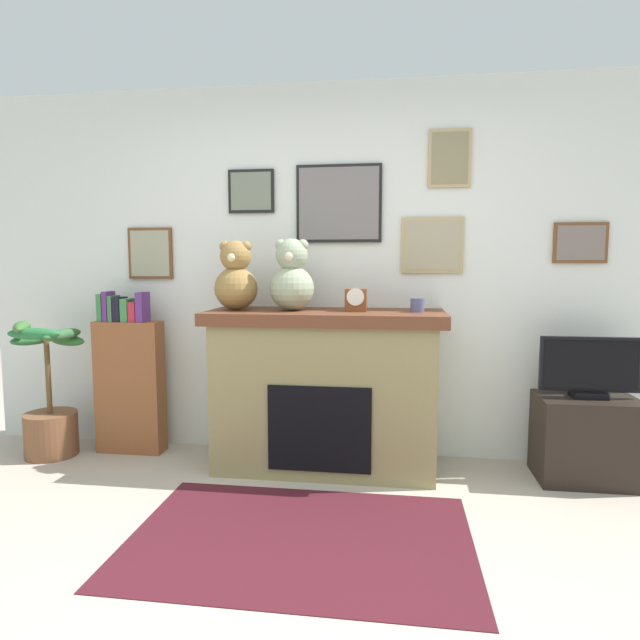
# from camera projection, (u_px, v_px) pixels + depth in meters

# --- Properties ---
(ground_plane) EXTENTS (12.00, 12.00, 0.00)m
(ground_plane) POSITION_uv_depth(u_px,v_px,m) (265.00, 631.00, 1.98)
(ground_plane) COLOR #B5A797
(back_wall) EXTENTS (5.20, 0.15, 2.60)m
(back_wall) POSITION_uv_depth(u_px,v_px,m) (331.00, 271.00, 3.81)
(back_wall) COLOR silver
(back_wall) RESTS_ON ground_plane
(fireplace) EXTENTS (1.54, 0.65, 1.05)m
(fireplace) POSITION_uv_depth(u_px,v_px,m) (325.00, 389.00, 3.54)
(fireplace) COLOR #8B8052
(fireplace) RESTS_ON ground_plane
(bookshelf) EXTENTS (0.48, 0.16, 1.16)m
(bookshelf) POSITION_uv_depth(u_px,v_px,m) (130.00, 380.00, 3.83)
(bookshelf) COLOR brown
(bookshelf) RESTS_ON ground_plane
(potted_plant) EXTENTS (0.50, 0.51, 0.97)m
(potted_plant) POSITION_uv_depth(u_px,v_px,m) (49.00, 407.00, 3.76)
(potted_plant) COLOR brown
(potted_plant) RESTS_ON ground_plane
(tv_stand) EXTENTS (0.59, 0.40, 0.53)m
(tv_stand) POSITION_uv_depth(u_px,v_px,m) (586.00, 439.00, 3.33)
(tv_stand) COLOR black
(tv_stand) RESTS_ON ground_plane
(television) EXTENTS (0.59, 0.14, 0.38)m
(television) POSITION_uv_depth(u_px,v_px,m) (590.00, 369.00, 3.29)
(television) COLOR black
(television) RESTS_ON tv_stand
(area_rug) EXTENTS (1.69, 1.14, 0.01)m
(area_rug) POSITION_uv_depth(u_px,v_px,m) (300.00, 538.00, 2.64)
(area_rug) COLOR #47161F
(area_rug) RESTS_ON ground_plane
(candle_jar) EXTENTS (0.09, 0.09, 0.09)m
(candle_jar) POSITION_uv_depth(u_px,v_px,m) (417.00, 305.00, 3.38)
(candle_jar) COLOR #4C517A
(candle_jar) RESTS_ON fireplace
(mantel_clock) EXTENTS (0.14, 0.10, 0.15)m
(mantel_clock) POSITION_uv_depth(u_px,v_px,m) (356.00, 300.00, 3.43)
(mantel_clock) COLOR brown
(mantel_clock) RESTS_ON fireplace
(teddy_bear_grey) EXTENTS (0.29, 0.29, 0.46)m
(teddy_bear_grey) POSITION_uv_depth(u_px,v_px,m) (236.00, 279.00, 3.53)
(teddy_bear_grey) COLOR olive
(teddy_bear_grey) RESTS_ON fireplace
(teddy_bear_brown) EXTENTS (0.29, 0.29, 0.47)m
(teddy_bear_brown) POSITION_uv_depth(u_px,v_px,m) (292.00, 278.00, 3.47)
(teddy_bear_brown) COLOR #93A081
(teddy_bear_brown) RESTS_ON fireplace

